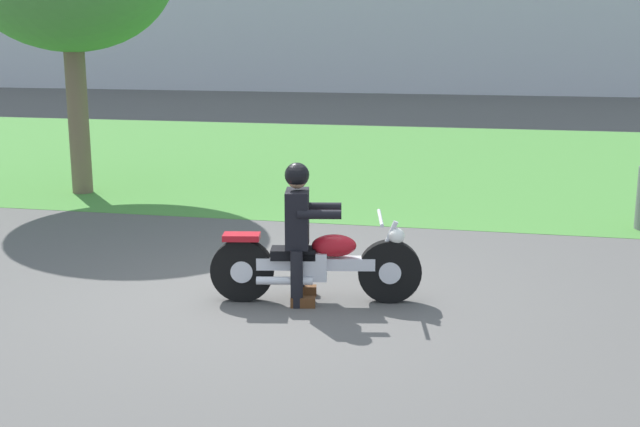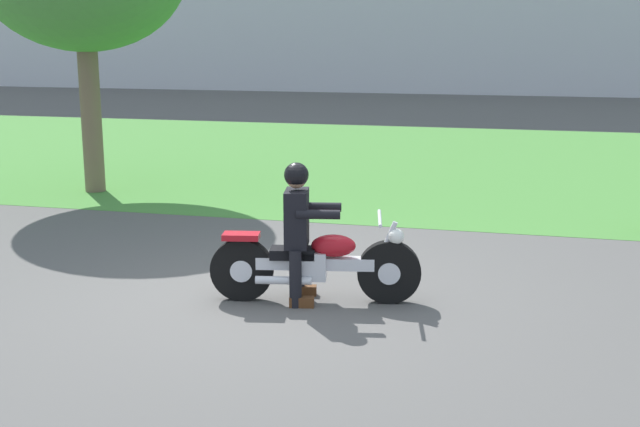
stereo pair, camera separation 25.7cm
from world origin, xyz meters
TOP-DOWN VIEW (x-y plane):
  - ground at (0.00, 0.00)m, footprint 120.00×120.00m
  - grass_verge at (0.00, 9.25)m, footprint 60.00×12.00m
  - motorcycle_lead at (0.53, -0.02)m, footprint 2.07×0.73m
  - rider_lead at (0.36, -0.05)m, footprint 0.61×0.53m

SIDE VIEW (x-z plane):
  - ground at x=0.00m, z-range 0.00..0.00m
  - grass_verge at x=0.00m, z-range 0.00..0.01m
  - motorcycle_lead at x=0.53m, z-range -0.05..0.82m
  - rider_lead at x=0.36m, z-range 0.12..1.51m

